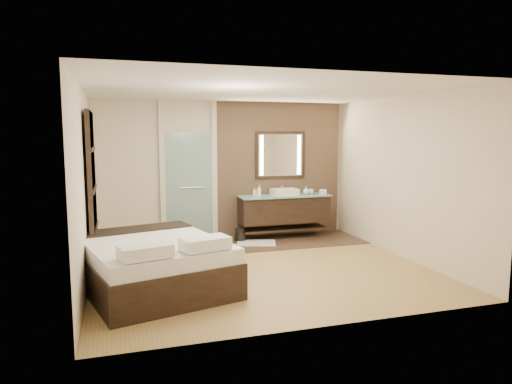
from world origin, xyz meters
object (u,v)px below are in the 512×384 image
object	(u,v)px
waste_bin	(240,235)
mirror_unit	(280,155)
bed	(153,264)
vanity	(284,209)

from	to	relation	value
waste_bin	mirror_unit	bearing A→B (deg)	18.25
bed	waste_bin	size ratio (longest dim) A/B	9.59
mirror_unit	waste_bin	bearing A→B (deg)	-161.75
mirror_unit	bed	bearing A→B (deg)	-136.64
vanity	mirror_unit	xyz separation A→B (m)	(0.00, 0.24, 1.07)
waste_bin	bed	bearing A→B (deg)	-128.47
vanity	waste_bin	size ratio (longest dim) A/B	7.15
bed	waste_bin	distance (m)	2.93
bed	waste_bin	xyz separation A→B (m)	(1.82, 2.29, -0.21)
vanity	bed	world-z (taller)	vanity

